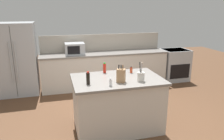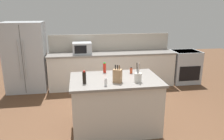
# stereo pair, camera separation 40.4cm
# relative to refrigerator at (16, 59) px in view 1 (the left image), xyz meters

# --- Properties ---
(ground_plane) EXTENTS (14.00, 14.00, 0.00)m
(ground_plane) POSITION_rel_refrigerator_xyz_m (1.94, -2.25, -0.88)
(ground_plane) COLOR brown
(back_counter_run) EXTENTS (3.41, 0.66, 0.94)m
(back_counter_run) POSITION_rel_refrigerator_xyz_m (2.24, -0.05, -0.41)
(back_counter_run) COLOR beige
(back_counter_run) RESTS_ON ground_plane
(wall_backsplash) EXTENTS (3.37, 0.03, 0.46)m
(wall_backsplash) POSITION_rel_refrigerator_xyz_m (2.24, 0.27, 0.29)
(wall_backsplash) COLOR #B2A899
(wall_backsplash) RESTS_ON back_counter_run
(kitchen_island) EXTENTS (1.53, 0.99, 0.94)m
(kitchen_island) POSITION_rel_refrigerator_xyz_m (1.94, -2.25, -0.41)
(kitchen_island) COLOR beige
(kitchen_island) RESTS_ON ground_plane
(refrigerator) EXTENTS (0.99, 0.75, 1.77)m
(refrigerator) POSITION_rel_refrigerator_xyz_m (0.00, 0.00, 0.00)
(refrigerator) COLOR #ADB2B7
(refrigerator) RESTS_ON ground_plane
(range_oven) EXTENTS (0.76, 0.65, 0.92)m
(range_oven) POSITION_rel_refrigerator_xyz_m (4.36, -0.05, -0.42)
(range_oven) COLOR #ADB2B7
(range_oven) RESTS_ON ground_plane
(microwave) EXTENTS (0.49, 0.39, 0.29)m
(microwave) POSITION_rel_refrigerator_xyz_m (1.44, -0.05, 0.20)
(microwave) COLOR #ADB2B7
(microwave) RESTS_ON back_counter_run
(knife_block) EXTENTS (0.16, 0.15, 0.29)m
(knife_block) POSITION_rel_refrigerator_xyz_m (1.93, -2.46, 0.17)
(knife_block) COLOR #A87C54
(knife_block) RESTS_ON kitchen_island
(utensil_crock) EXTENTS (0.12, 0.12, 0.32)m
(utensil_crock) POSITION_rel_refrigerator_xyz_m (2.27, -2.49, 0.14)
(utensil_crock) COLOR beige
(utensil_crock) RESTS_ON kitchen_island
(salt_shaker) EXTENTS (0.04, 0.04, 0.13)m
(salt_shaker) POSITION_rel_refrigerator_xyz_m (1.73, -2.59, 0.12)
(salt_shaker) COLOR silver
(salt_shaker) RESTS_ON kitchen_island
(soy_sauce_bottle) EXTENTS (0.06, 0.06, 0.21)m
(soy_sauce_bottle) POSITION_rel_refrigerator_xyz_m (1.41, -2.42, 0.15)
(soy_sauce_bottle) COLOR black
(soy_sauce_bottle) RESTS_ON kitchen_island
(spice_jar_paprika) EXTENTS (0.05, 0.05, 0.12)m
(spice_jar_paprika) POSITION_rel_refrigerator_xyz_m (2.28, -2.01, 0.11)
(spice_jar_paprika) COLOR #B73D1E
(spice_jar_paprika) RESTS_ON kitchen_island
(hot_sauce_bottle) EXTENTS (0.05, 0.05, 0.19)m
(hot_sauce_bottle) POSITION_rel_refrigerator_xyz_m (1.80, -1.87, 0.15)
(hot_sauce_bottle) COLOR red
(hot_sauce_bottle) RESTS_ON kitchen_island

